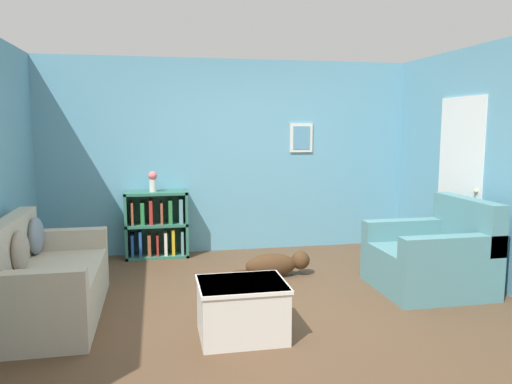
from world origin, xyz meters
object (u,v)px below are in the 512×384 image
Objects in this scene: vase at (153,180)px; coffee_table at (242,308)px; dog at (277,264)px; couch at (42,282)px; recliner_chair at (433,258)px; bookshelf at (157,226)px.

coffee_table is at bearing -75.22° from vase.
dog is (0.67, 1.54, -0.10)m from coffee_table.
recliner_chair reaches higher than couch.
bookshelf is at bearing 20.07° from vase.
couch is 6.35× the size of vase.
recliner_chair is at bearing -26.62° from dog.
coffee_table is (-2.18, -0.79, -0.09)m from recliner_chair.
bookshelf is 1.79m from dog.
recliner_chair is at bearing 19.91° from coffee_table.
couch is 1.96× the size of bookshelf.
bookshelf is at bearing 139.01° from dog.
vase is (-2.88, 1.90, 0.68)m from recliner_chair.
bookshelf is 0.96× the size of dog.
recliner_chair is (2.84, -1.91, -0.08)m from bookshelf.
vase is (0.98, 1.93, 0.69)m from couch.
recliner_chair is 1.49× the size of coffee_table.
vase is (-0.71, 2.69, 0.77)m from coffee_table.
recliner_chair is 1.17× the size of dog.
dog is 1.99m from vase.
vase reaches higher than dog.
vase reaches higher than bookshelf.
vase reaches higher than couch.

